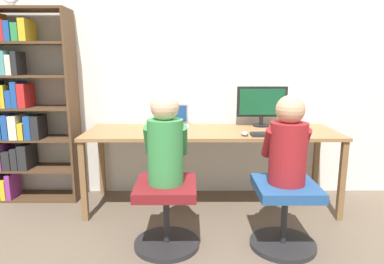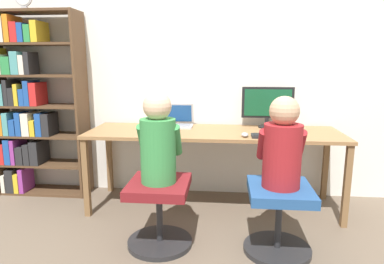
{
  "view_description": "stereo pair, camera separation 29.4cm",
  "coord_description": "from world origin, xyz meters",
  "px_view_note": "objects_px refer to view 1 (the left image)",
  "views": [
    {
      "loc": [
        -0.19,
        -2.74,
        1.35
      ],
      "look_at": [
        -0.18,
        0.15,
        0.76
      ],
      "focal_mm": 32.0,
      "sensor_mm": 36.0,
      "label": 1
    },
    {
      "loc": [
        0.1,
        -2.72,
        1.35
      ],
      "look_at": [
        -0.18,
        0.15,
        0.76
      ],
      "focal_mm": 32.0,
      "sensor_mm": 36.0,
      "label": 2
    }
  ],
  "objects_px": {
    "laptop": "(171,122)",
    "office_chair_left": "(285,210)",
    "keyboard": "(274,134)",
    "bookshelf": "(14,106)",
    "desktop_monitor": "(262,105)",
    "person_at_laptop": "(165,142)",
    "person_at_monitor": "(288,144)",
    "office_chair_right": "(166,209)"
  },
  "relations": [
    {
      "from": "office_chair_right",
      "to": "person_at_monitor",
      "type": "height_order",
      "value": "person_at_monitor"
    },
    {
      "from": "laptop",
      "to": "office_chair_left",
      "type": "distance_m",
      "value": 1.38
    },
    {
      "from": "laptop",
      "to": "person_at_laptop",
      "type": "xyz_separation_m",
      "value": [
        0.01,
        -0.92,
        0.02
      ]
    },
    {
      "from": "keyboard",
      "to": "person_at_laptop",
      "type": "distance_m",
      "value": 1.03
    },
    {
      "from": "person_at_monitor",
      "to": "person_at_laptop",
      "type": "height_order",
      "value": "person_at_laptop"
    },
    {
      "from": "person_at_laptop",
      "to": "bookshelf",
      "type": "relative_size",
      "value": 0.36
    },
    {
      "from": "office_chair_right",
      "to": "bookshelf",
      "type": "bearing_deg",
      "value": 148.53
    },
    {
      "from": "bookshelf",
      "to": "office_chair_right",
      "type": "bearing_deg",
      "value": -31.47
    },
    {
      "from": "laptop",
      "to": "keyboard",
      "type": "bearing_deg",
      "value": -24.92
    },
    {
      "from": "keyboard",
      "to": "bookshelf",
      "type": "distance_m",
      "value": 2.45
    },
    {
      "from": "office_chair_right",
      "to": "person_at_monitor",
      "type": "distance_m",
      "value": 1.0
    },
    {
      "from": "keyboard",
      "to": "office_chair_left",
      "type": "bearing_deg",
      "value": -93.14
    },
    {
      "from": "bookshelf",
      "to": "desktop_monitor",
      "type": "bearing_deg",
      "value": 0.67
    },
    {
      "from": "office_chair_right",
      "to": "bookshelf",
      "type": "xyz_separation_m",
      "value": [
        -1.51,
        0.93,
        0.64
      ]
    },
    {
      "from": "office_chair_right",
      "to": "keyboard",
      "type": "bearing_deg",
      "value": 29.48
    },
    {
      "from": "person_at_laptop",
      "to": "bookshelf",
      "type": "height_order",
      "value": "bookshelf"
    },
    {
      "from": "keyboard",
      "to": "desktop_monitor",
      "type": "bearing_deg",
      "value": 92.91
    },
    {
      "from": "person_at_laptop",
      "to": "office_chair_right",
      "type": "bearing_deg",
      "value": -90.0
    },
    {
      "from": "office_chair_right",
      "to": "person_at_monitor",
      "type": "xyz_separation_m",
      "value": [
        0.87,
        -0.01,
        0.49
      ]
    },
    {
      "from": "keyboard",
      "to": "person_at_laptop",
      "type": "xyz_separation_m",
      "value": [
        -0.9,
        -0.5,
        0.05
      ]
    },
    {
      "from": "laptop",
      "to": "keyboard",
      "type": "relative_size",
      "value": 0.87
    },
    {
      "from": "keyboard",
      "to": "bookshelf",
      "type": "xyz_separation_m",
      "value": [
        -2.41,
        0.42,
        0.19
      ]
    },
    {
      "from": "desktop_monitor",
      "to": "laptop",
      "type": "xyz_separation_m",
      "value": [
        -0.89,
        -0.03,
        -0.17
      ]
    },
    {
      "from": "desktop_monitor",
      "to": "laptop",
      "type": "distance_m",
      "value": 0.9
    },
    {
      "from": "person_at_monitor",
      "to": "bookshelf",
      "type": "relative_size",
      "value": 0.34
    },
    {
      "from": "keyboard",
      "to": "person_at_monitor",
      "type": "distance_m",
      "value": 0.52
    },
    {
      "from": "desktop_monitor",
      "to": "keyboard",
      "type": "bearing_deg",
      "value": -87.09
    },
    {
      "from": "person_at_monitor",
      "to": "keyboard",
      "type": "bearing_deg",
      "value": 86.84
    },
    {
      "from": "laptop",
      "to": "person_at_monitor",
      "type": "relative_size",
      "value": 0.55
    },
    {
      "from": "person_at_monitor",
      "to": "bookshelf",
      "type": "xyz_separation_m",
      "value": [
        -2.38,
        0.93,
        0.15
      ]
    },
    {
      "from": "keyboard",
      "to": "bookshelf",
      "type": "relative_size",
      "value": 0.22
    },
    {
      "from": "desktop_monitor",
      "to": "keyboard",
      "type": "relative_size",
      "value": 1.22
    },
    {
      "from": "office_chair_right",
      "to": "bookshelf",
      "type": "relative_size",
      "value": 0.27
    },
    {
      "from": "keyboard",
      "to": "person_at_monitor",
      "type": "bearing_deg",
      "value": -93.16
    },
    {
      "from": "person_at_laptop",
      "to": "laptop",
      "type": "bearing_deg",
      "value": 90.83
    },
    {
      "from": "person_at_laptop",
      "to": "bookshelf",
      "type": "bearing_deg",
      "value": 148.64
    },
    {
      "from": "laptop",
      "to": "office_chair_left",
      "type": "bearing_deg",
      "value": -46.92
    },
    {
      "from": "bookshelf",
      "to": "office_chair_left",
      "type": "bearing_deg",
      "value": -21.53
    },
    {
      "from": "laptop",
      "to": "person_at_laptop",
      "type": "relative_size",
      "value": 0.53
    },
    {
      "from": "desktop_monitor",
      "to": "bookshelf",
      "type": "distance_m",
      "value": 2.39
    },
    {
      "from": "desktop_monitor",
      "to": "bookshelf",
      "type": "bearing_deg",
      "value": -179.33
    },
    {
      "from": "laptop",
      "to": "person_at_laptop",
      "type": "bearing_deg",
      "value": -89.17
    }
  ]
}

